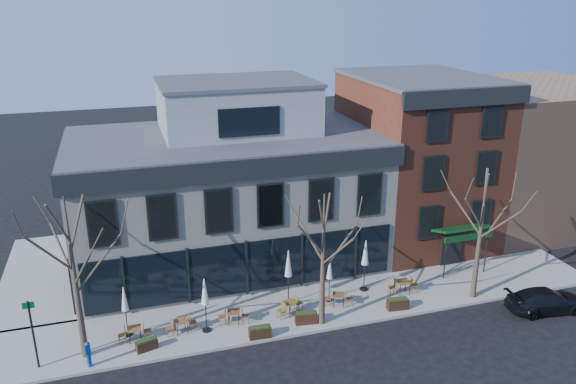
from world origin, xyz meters
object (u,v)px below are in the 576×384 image
object	(u,v)px
parked_sedan	(546,300)
umbrella_0	(125,301)
cafe_set_0	(135,333)
call_box	(88,353)

from	to	relation	value
parked_sedan	umbrella_0	size ratio (longest dim) A/B	1.61
cafe_set_0	call_box	bearing A→B (deg)	-144.57
parked_sedan	call_box	world-z (taller)	call_box
call_box	cafe_set_0	size ratio (longest dim) A/B	0.81
call_box	umbrella_0	size ratio (longest dim) A/B	0.49
call_box	cafe_set_0	xyz separation A→B (m)	(2.07, 1.48, -0.26)
umbrella_0	cafe_set_0	bearing A→B (deg)	-61.25
parked_sedan	call_box	xyz separation A→B (m)	(-23.28, 2.02, 0.22)
parked_sedan	umbrella_0	xyz separation A→B (m)	(-21.53, 4.08, 1.41)
parked_sedan	call_box	size ratio (longest dim) A/B	3.29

